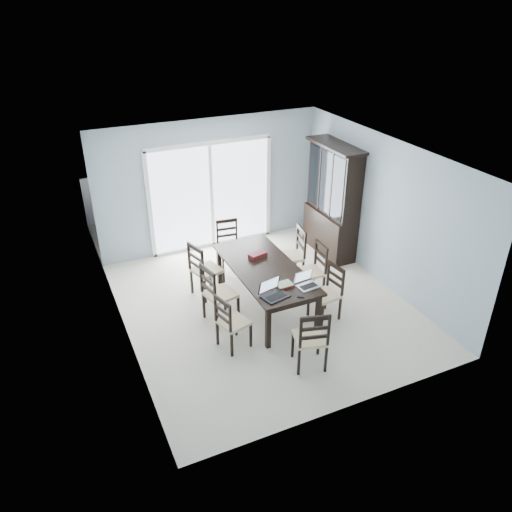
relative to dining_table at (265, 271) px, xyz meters
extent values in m
plane|color=beige|center=(0.00, 0.00, -0.67)|extent=(5.00, 5.00, 0.00)
plane|color=white|center=(0.00, 0.00, 1.93)|extent=(5.00, 5.00, 0.00)
cube|color=#91A3AE|center=(0.00, 2.50, 0.63)|extent=(4.50, 0.02, 2.60)
cube|color=#91A3AE|center=(-2.25, 0.00, 0.63)|extent=(0.02, 5.00, 2.60)
cube|color=#91A3AE|center=(2.25, 0.00, 0.63)|extent=(0.02, 5.00, 2.60)
cube|color=gray|center=(0.00, 3.50, -0.72)|extent=(4.50, 2.00, 0.10)
cube|color=#99999E|center=(0.00, 4.50, -0.12)|extent=(4.50, 0.06, 1.10)
cube|color=black|center=(0.00, 0.00, 0.06)|extent=(1.00, 2.20, 0.04)
cube|color=black|center=(0.00, 0.00, 0.00)|extent=(0.88, 2.08, 0.10)
cube|color=black|center=(-0.42, -1.00, -0.33)|extent=(0.07, 0.07, 0.69)
cube|color=black|center=(0.42, -1.00, -0.33)|extent=(0.07, 0.07, 0.69)
cube|color=black|center=(-0.42, 1.00, -0.33)|extent=(0.07, 0.07, 0.69)
cube|color=black|center=(0.42, 1.00, -0.33)|extent=(0.07, 0.07, 0.69)
cube|color=black|center=(2.01, 1.25, -0.25)|extent=(0.45, 1.30, 0.85)
cube|color=black|center=(2.04, 1.25, 0.83)|extent=(0.38, 1.30, 1.30)
cube|color=black|center=(2.01, 1.25, 1.50)|extent=(0.50, 1.38, 0.05)
cube|color=black|center=(1.84, 0.83, 0.83)|extent=(0.02, 0.36, 1.18)
cube|color=black|center=(1.84, 1.25, 0.83)|extent=(0.02, 0.36, 1.18)
cube|color=black|center=(1.84, 1.67, 0.83)|extent=(0.02, 0.36, 1.18)
cube|color=silver|center=(0.00, 2.48, 0.38)|extent=(2.40, 0.02, 2.10)
cube|color=white|center=(0.00, 2.46, 1.47)|extent=(2.52, 0.05, 0.08)
cube|color=white|center=(0.00, 2.46, 0.38)|extent=(0.06, 0.05, 2.10)
cube|color=white|center=(0.00, 2.46, -0.65)|extent=(2.52, 0.05, 0.05)
cube|color=black|center=(-1.07, -0.63, -0.47)|extent=(0.04, 0.04, 0.40)
cube|color=black|center=(-0.98, -0.97, -0.47)|extent=(0.04, 0.04, 0.40)
cube|color=black|center=(-0.74, -0.54, -0.47)|extent=(0.04, 0.04, 0.40)
cube|color=black|center=(-0.64, -0.88, -0.47)|extent=(0.04, 0.04, 0.40)
cube|color=tan|center=(-0.86, -0.76, -0.25)|extent=(0.48, 0.48, 0.05)
cube|color=black|center=(-1.03, 0.10, -0.45)|extent=(0.04, 0.04, 0.45)
cube|color=black|center=(-0.95, -0.29, -0.45)|extent=(0.04, 0.04, 0.45)
cube|color=black|center=(-0.64, 0.18, -0.45)|extent=(0.04, 0.04, 0.45)
cube|color=black|center=(-0.56, -0.21, -0.45)|extent=(0.04, 0.04, 0.45)
cube|color=tan|center=(-0.80, -0.05, -0.20)|extent=(0.52, 0.52, 0.05)
cube|color=black|center=(-0.98, 0.88, -0.45)|extent=(0.04, 0.04, 0.45)
cube|color=black|center=(-0.87, 0.51, -0.45)|extent=(0.04, 0.04, 0.45)
cube|color=black|center=(-0.60, 0.99, -0.45)|extent=(0.04, 0.04, 0.45)
cube|color=black|center=(-0.49, 0.61, -0.45)|extent=(0.04, 0.04, 0.45)
cube|color=tan|center=(-0.73, 0.75, -0.20)|extent=(0.54, 0.54, 0.05)
cube|color=black|center=(0.93, -0.84, -0.47)|extent=(0.04, 0.04, 0.40)
cube|color=black|center=(0.88, -0.49, -0.47)|extent=(0.04, 0.04, 0.40)
cube|color=black|center=(0.57, -0.89, -0.47)|extent=(0.04, 0.04, 0.40)
cube|color=black|center=(0.53, -0.54, -0.47)|extent=(0.04, 0.04, 0.40)
cube|color=tan|center=(0.73, -0.69, -0.25)|extent=(0.44, 0.44, 0.05)
cube|color=black|center=(1.02, -0.19, -0.46)|extent=(0.04, 0.04, 0.42)
cube|color=black|center=(1.04, 0.18, -0.46)|extent=(0.04, 0.04, 0.42)
cube|color=black|center=(0.65, -0.17, -0.46)|extent=(0.04, 0.04, 0.42)
cube|color=black|center=(0.67, 0.20, -0.46)|extent=(0.04, 0.04, 0.42)
cube|color=tan|center=(0.84, 0.00, -0.23)|extent=(0.43, 0.43, 0.05)
cube|color=black|center=(0.93, 0.37, -0.45)|extent=(0.04, 0.04, 0.45)
cube|color=black|center=(1.00, 0.77, -0.45)|extent=(0.04, 0.04, 0.45)
cube|color=black|center=(0.54, 0.44, -0.45)|extent=(0.04, 0.04, 0.45)
cube|color=black|center=(0.61, 0.83, -0.45)|extent=(0.04, 0.04, 0.45)
cube|color=tan|center=(0.77, 0.60, -0.20)|extent=(0.50, 0.50, 0.05)
cube|color=black|center=(-0.29, -1.71, -0.46)|extent=(0.04, 0.04, 0.43)
cube|color=black|center=(0.07, -1.81, -0.46)|extent=(0.04, 0.04, 0.43)
cube|color=black|center=(-0.19, -1.34, -0.46)|extent=(0.04, 0.04, 0.43)
cube|color=black|center=(0.18, -1.44, -0.46)|extent=(0.04, 0.04, 0.43)
cube|color=tan|center=(-0.06, -1.57, -0.22)|extent=(0.52, 0.52, 0.05)
cube|color=black|center=(0.15, 1.56, -0.46)|extent=(0.04, 0.04, 0.42)
cube|color=black|center=(-0.22, 1.60, -0.46)|extent=(0.04, 0.04, 0.42)
cube|color=black|center=(0.11, 1.19, -0.46)|extent=(0.04, 0.04, 0.42)
cube|color=black|center=(-0.26, 1.24, -0.46)|extent=(0.04, 0.04, 0.42)
cube|color=tan|center=(-0.05, 1.40, -0.23)|extent=(0.45, 0.45, 0.05)
cube|color=black|center=(-0.23, -0.85, 0.09)|extent=(0.42, 0.34, 0.02)
cube|color=silver|center=(-0.23, -0.85, 0.22)|extent=(0.33, 0.12, 0.20)
cube|color=silver|center=(0.34, -0.80, 0.09)|extent=(0.35, 0.27, 0.02)
cube|color=silver|center=(0.34, -0.80, 0.20)|extent=(0.29, 0.07, 0.17)
cube|color=maroon|center=(0.01, -0.63, 0.09)|extent=(0.24, 0.19, 0.03)
cube|color=gold|center=(0.02, -0.63, 0.11)|extent=(0.25, 0.20, 0.01)
cube|color=black|center=(0.10, -1.00, 0.08)|extent=(0.12, 0.09, 0.01)
cube|color=#450D17|center=(0.03, 0.35, 0.11)|extent=(0.33, 0.22, 0.08)
cube|color=maroon|center=(-0.37, 3.63, -0.21)|extent=(1.87, 1.67, 0.92)
cube|color=#969696|center=(-0.37, 3.63, 0.28)|extent=(1.92, 1.72, 0.06)
camera|label=1|loc=(-3.01, -6.26, 4.07)|focal=35.00mm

